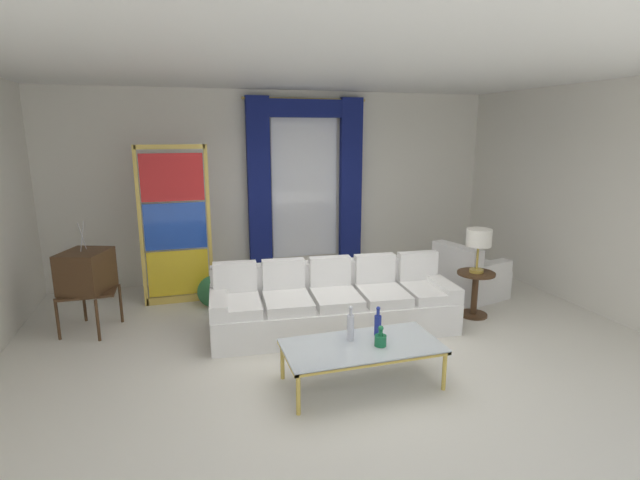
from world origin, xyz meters
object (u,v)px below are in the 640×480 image
coffee_table (362,347)px  armchair_white (468,278)px  table_lamp_brass (479,240)px  bottle_amber_squat (378,324)px  bottle_blue_decanter (350,326)px  couch_white_long (333,304)px  peacock_figurine (214,293)px  round_side_table (475,290)px  bottle_crystal_tall (380,339)px  vintage_tv (86,273)px  stained_glass_divider (176,229)px

coffee_table → armchair_white: bearing=38.1°
armchair_white → table_lamp_brass: 1.06m
bottle_amber_squat → bottle_blue_decanter: bearing=-173.5°
couch_white_long → peacock_figurine: bearing=140.5°
couch_white_long → round_side_table: (1.90, -0.15, 0.05)m
bottle_crystal_tall → bottle_amber_squat: (0.07, 0.23, 0.05)m
couch_white_long → peacock_figurine: size_ratio=4.97×
vintage_tv → peacock_figurine: bearing=12.9°
table_lamp_brass → bottle_amber_squat: bearing=-150.2°
bottle_crystal_tall → table_lamp_brass: size_ratio=0.35×
armchair_white → bottle_amber_squat: bearing=-141.5°
round_side_table → peacock_figurine: bearing=158.7°
couch_white_long → coffee_table: couch_white_long is taller
bottle_blue_decanter → round_side_table: bearing=27.0°
round_side_table → stained_glass_divider: bearing=156.1°
bottle_crystal_tall → stained_glass_divider: bearing=121.6°
vintage_tv → armchair_white: size_ratio=1.36×
bottle_blue_decanter → bottle_amber_squat: 0.30m
peacock_figurine → table_lamp_brass: bearing=-21.3°
bottle_crystal_tall → couch_white_long: bearing=89.9°
coffee_table → table_lamp_brass: bearing=30.4°
couch_white_long → bottle_blue_decanter: (-0.23, -1.24, 0.25)m
couch_white_long → coffee_table: size_ratio=2.01×
couch_white_long → armchair_white: 2.30m
coffee_table → vintage_tv: bearing=141.6°
couch_white_long → bottle_amber_squat: 1.23m
armchair_white → round_side_table: bearing=-117.0°
stained_glass_divider → coffee_table: bearing=-60.0°
bottle_crystal_tall → bottle_amber_squat: bearing=73.0°
couch_white_long → round_side_table: couch_white_long is taller
coffee_table → bottle_blue_decanter: (-0.07, 0.12, 0.18)m
couch_white_long → bottle_amber_squat: couch_white_long is taller
coffee_table → stained_glass_divider: 3.34m
coffee_table → armchair_white: armchair_white is taller
coffee_table → bottle_amber_squat: (0.22, 0.15, 0.15)m
armchair_white → couch_white_long: bearing=-166.8°
stained_glass_divider → peacock_figurine: bearing=-39.4°
peacock_figurine → round_side_table: size_ratio=1.01×
bottle_blue_decanter → round_side_table: (2.13, 1.08, -0.20)m
vintage_tv → round_side_table: (4.73, -0.92, -0.37)m
coffee_table → table_lamp_brass: 2.47m
armchair_white → stained_glass_divider: (-4.03, 0.95, 0.77)m
bottle_crystal_tall → armchair_white: armchair_white is taller
bottle_amber_squat → stained_glass_divider: (-1.86, 2.68, 0.53)m
round_side_table → couch_white_long: bearing=175.3°
couch_white_long → vintage_tv: bearing=164.9°
bottle_blue_decanter → peacock_figurine: size_ratio=0.58×
stained_glass_divider → peacock_figurine: 1.02m
bottle_crystal_tall → peacock_figurine: 2.88m
armchair_white → table_lamp_brass: table_lamp_brass is taller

